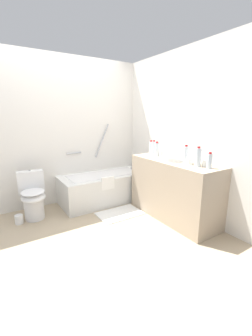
% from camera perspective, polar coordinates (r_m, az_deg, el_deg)
% --- Properties ---
extents(ground_plane, '(4.05, 4.05, 0.00)m').
position_cam_1_polar(ground_plane, '(2.97, -9.74, -16.59)').
color(ground_plane, tan).
extents(wall_back_tiled, '(3.45, 0.10, 2.42)m').
position_cam_1_polar(wall_back_tiled, '(3.82, -18.18, 8.86)').
color(wall_back_tiled, white).
rests_on(wall_back_tiled, ground_plane).
extents(wall_right_mirror, '(0.10, 2.91, 2.42)m').
position_cam_1_polar(wall_right_mirror, '(3.48, 14.25, 8.70)').
color(wall_right_mirror, white).
rests_on(wall_right_mirror, ground_plane).
extents(bathtub, '(1.52, 0.71, 1.33)m').
position_cam_1_polar(bathtub, '(3.88, -5.52, -4.78)').
color(bathtub, silver).
rests_on(bathtub, ground_plane).
extents(toilet, '(0.39, 0.53, 0.70)m').
position_cam_1_polar(toilet, '(3.48, -23.10, -6.92)').
color(toilet, white).
rests_on(toilet, ground_plane).
extents(vanity_counter, '(0.53, 1.40, 0.86)m').
position_cam_1_polar(vanity_counter, '(3.28, 12.27, -5.46)').
color(vanity_counter, tan).
rests_on(vanity_counter, ground_plane).
extents(sink_basin, '(0.32, 0.32, 0.05)m').
position_cam_1_polar(sink_basin, '(3.17, 12.19, 2.46)').
color(sink_basin, white).
rests_on(sink_basin, vanity_counter).
extents(sink_faucet, '(0.10, 0.15, 0.07)m').
position_cam_1_polar(sink_faucet, '(3.31, 14.58, 2.86)').
color(sink_faucet, silver).
rests_on(sink_faucet, vanity_counter).
extents(water_bottle_0, '(0.06, 0.06, 0.24)m').
position_cam_1_polar(water_bottle_0, '(3.49, 7.31, 5.13)').
color(water_bottle_0, silver).
rests_on(water_bottle_0, vanity_counter).
extents(water_bottle_1, '(0.06, 0.06, 0.20)m').
position_cam_1_polar(water_bottle_1, '(2.80, 20.94, 1.75)').
color(water_bottle_1, silver).
rests_on(water_bottle_1, vanity_counter).
extents(water_bottle_2, '(0.06, 0.06, 0.23)m').
position_cam_1_polar(water_bottle_2, '(3.60, 6.56, 5.28)').
color(water_bottle_2, silver).
rests_on(water_bottle_2, vanity_counter).
extents(water_bottle_3, '(0.07, 0.07, 0.25)m').
position_cam_1_polar(water_bottle_3, '(3.02, 15.31, 3.43)').
color(water_bottle_3, silver).
rests_on(water_bottle_3, vanity_counter).
extents(water_bottle_4, '(0.07, 0.07, 0.23)m').
position_cam_1_polar(water_bottle_4, '(3.43, 8.07, 4.83)').
color(water_bottle_4, silver).
rests_on(water_bottle_4, vanity_counter).
extents(water_bottle_5, '(0.07, 0.07, 0.25)m').
position_cam_1_polar(water_bottle_5, '(2.85, 18.30, 2.71)').
color(water_bottle_5, silver).
rests_on(water_bottle_5, vanity_counter).
extents(drinking_glass_0, '(0.06, 0.06, 0.09)m').
position_cam_1_polar(drinking_glass_0, '(3.40, 9.17, 3.66)').
color(drinking_glass_0, white).
rests_on(drinking_glass_0, vanity_counter).
extents(drinking_glass_1, '(0.08, 0.08, 0.10)m').
position_cam_1_polar(drinking_glass_1, '(2.97, 18.13, 1.80)').
color(drinking_glass_1, white).
rests_on(drinking_glass_1, vanity_counter).
extents(drinking_glass_2, '(0.06, 0.06, 0.08)m').
position_cam_1_polar(drinking_glass_2, '(2.87, 19.89, 1.10)').
color(drinking_glass_2, white).
rests_on(drinking_glass_2, vanity_counter).
extents(drinking_glass_3, '(0.08, 0.08, 0.08)m').
position_cam_1_polar(drinking_glass_3, '(2.95, 16.33, 1.60)').
color(drinking_glass_3, white).
rests_on(drinking_glass_3, vanity_counter).
extents(bath_mat, '(0.67, 0.44, 0.01)m').
position_cam_1_polar(bath_mat, '(3.45, -1.66, -11.75)').
color(bath_mat, white).
rests_on(bath_mat, ground_plane).
extents(toilet_paper_roll, '(0.11, 0.11, 0.13)m').
position_cam_1_polar(toilet_paper_roll, '(3.49, -26.12, -11.92)').
color(toilet_paper_roll, white).
rests_on(toilet_paper_roll, ground_plane).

